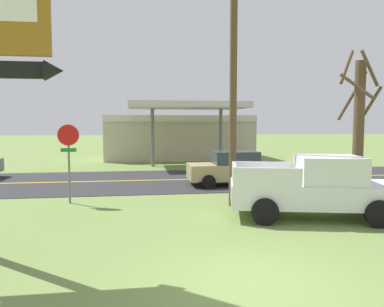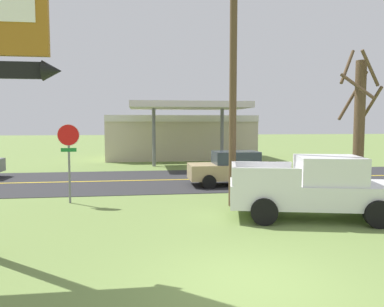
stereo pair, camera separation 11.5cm
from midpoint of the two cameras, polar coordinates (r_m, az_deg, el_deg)
The scene contains 9 objects.
ground_plane at distance 7.56m, azimuth 9.22°, elevation -18.76°, with size 180.00×180.00×0.00m, color olive.
road_asphalt at distance 19.96m, azimuth -1.79°, elevation -3.98°, with size 140.00×8.00×0.02m, color #2B2B2D.
road_centre_line at distance 19.96m, azimuth -1.79°, elevation -3.94°, with size 126.00×0.20×0.01m, color gold.
stop_sign at distance 14.72m, azimuth -17.86°, elevation 0.63°, with size 0.80×0.08×2.95m.
utility_pole at distance 13.81m, azimuth 6.48°, elevation 13.98°, with size 2.16×0.26×9.80m.
bare_tree at distance 15.76m, azimuth 24.04°, elevation 3.83°, with size 1.50×1.69×5.85m.
gas_station at distance 32.02m, azimuth -1.73°, elevation 2.73°, with size 12.00×11.50×4.40m.
pickup_white_parked_on_lawn at distance 12.55m, azimuth 18.37°, elevation -4.93°, with size 5.51×3.12×1.96m.
car_tan_near_lane at distance 18.32m, azimuth 6.40°, elevation -2.19°, with size 4.20×2.00×1.64m.
Camera 2 is at (-2.01, -6.63, 2.99)m, focal length 35.41 mm.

